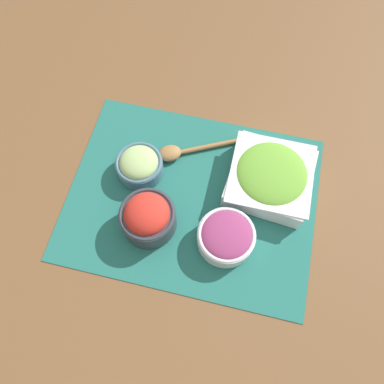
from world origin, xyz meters
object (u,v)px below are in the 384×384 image
Objects in this scene: tomato_bowl at (148,217)px; lettuce_bowl at (270,177)px; wooden_spoon at (181,151)px; onion_bowl at (226,237)px; cucumber_bowl at (139,165)px.

lettuce_bowl is at bearing -146.73° from tomato_bowl.
tomato_bowl is at bearing 82.34° from wooden_spoon.
tomato_bowl reaches higher than onion_bowl.
cucumber_bowl is at bearing -65.11° from tomato_bowl.
lettuce_bowl is at bearing -173.35° from cucumber_bowl.
tomato_bowl is at bearing 114.89° from cucumber_bowl.
cucumber_bowl and onion_bowl have the same top height.
cucumber_bowl is 0.11m from wooden_spoon.
wooden_spoon is (-0.09, -0.07, -0.02)m from cucumber_bowl.
lettuce_bowl is (-0.07, -0.16, 0.01)m from onion_bowl.
lettuce_bowl is at bearing 171.62° from wooden_spoon.
tomato_bowl reaches higher than lettuce_bowl.
tomato_bowl is 0.62× the size of lettuce_bowl.
cucumber_bowl is at bearing 38.80° from wooden_spoon.
lettuce_bowl is at bearing -113.71° from onion_bowl.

